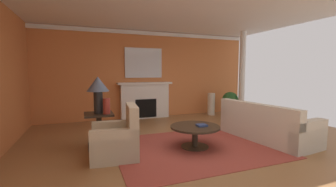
{
  "coord_description": "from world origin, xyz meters",
  "views": [
    {
      "loc": [
        -2.04,
        -4.09,
        1.54
      ],
      "look_at": [
        -0.04,
        1.14,
        1.0
      ],
      "focal_mm": 24.0,
      "sensor_mm": 36.0,
      "label": 1
    }
  ],
  "objects": [
    {
      "name": "vase_tall_corner",
      "position": [
        2.25,
        2.79,
        0.39
      ],
      "size": [
        0.26,
        0.26,
        0.79
      ],
      "primitive_type": "cylinder",
      "color": "beige",
      "rests_on": "ground_plane"
    },
    {
      "name": "ground_plane",
      "position": [
        0.0,
        0.0,
        0.0
      ],
      "size": [
        8.96,
        8.96,
        0.0
      ],
      "primitive_type": "plane",
      "color": "olive"
    },
    {
      "name": "side_table",
      "position": [
        -1.75,
        0.63,
        0.4
      ],
      "size": [
        0.56,
        0.56,
        0.7
      ],
      "color": "#2D2319",
      "rests_on": "ground_plane"
    },
    {
      "name": "sofa",
      "position": [
        1.82,
        -0.2,
        0.3
      ],
      "size": [
        1.12,
        2.18,
        0.85
      ],
      "color": "beige",
      "rests_on": "ground_plane"
    },
    {
      "name": "coffee_table",
      "position": [
        0.07,
        -0.12,
        0.34
      ],
      "size": [
        1.0,
        1.0,
        0.45
      ],
      "color": "#2D2319",
      "rests_on": "ground_plane"
    },
    {
      "name": "column_white",
      "position": [
        3.04,
        2.15,
        1.45
      ],
      "size": [
        0.2,
        0.2,
        2.89
      ],
      "primitive_type": "cylinder",
      "color": "white",
      "rests_on": "ground_plane"
    },
    {
      "name": "ceiling_panel",
      "position": [
        0.0,
        0.3,
        2.92
      ],
      "size": [
        7.49,
        7.09,
        0.06
      ],
      "primitive_type": "cube",
      "color": "white"
    },
    {
      "name": "fireplace",
      "position": [
        -0.11,
        3.09,
        0.57
      ],
      "size": [
        1.8,
        0.35,
        1.2
      ],
      "color": "white",
      "rests_on": "ground_plane"
    },
    {
      "name": "wall_fireplace",
      "position": [
        0.0,
        3.3,
        1.45
      ],
      "size": [
        7.49,
        0.12,
        2.89
      ],
      "primitive_type": "cube",
      "color": "#CC723D",
      "rests_on": "ground_plane"
    },
    {
      "name": "mantel_mirror",
      "position": [
        -0.11,
        3.21,
        1.84
      ],
      "size": [
        1.25,
        0.04,
        0.98
      ],
      "primitive_type": "cube",
      "color": "silver"
    },
    {
      "name": "armchair_near_window",
      "position": [
        -1.49,
        -0.08,
        0.31
      ],
      "size": [
        0.88,
        0.88,
        0.95
      ],
      "color": "#C1B293",
      "rests_on": "ground_plane"
    },
    {
      "name": "crown_moulding",
      "position": [
        0.0,
        3.22,
        2.81
      ],
      "size": [
        7.49,
        0.08,
        0.12
      ],
      "primitive_type": "cube",
      "color": "white"
    },
    {
      "name": "table_lamp",
      "position": [
        -1.75,
        0.63,
        1.22
      ],
      "size": [
        0.44,
        0.44,
        0.75
      ],
      "color": "black",
      "rests_on": "side_table"
    },
    {
      "name": "book_red_cover",
      "position": [
        0.18,
        -0.18,
        0.47
      ],
      "size": [
        0.2,
        0.19,
        0.04
      ],
      "primitive_type": "cube",
      "rotation": [
        0.0,
        0.0,
        -0.04
      ],
      "color": "navy",
      "rests_on": "coffee_table"
    },
    {
      "name": "potted_plant",
      "position": [
        2.85,
        2.51,
        0.49
      ],
      "size": [
        0.56,
        0.56,
        0.83
      ],
      "color": "#BCB29E",
      "rests_on": "ground_plane"
    },
    {
      "name": "area_rug",
      "position": [
        0.07,
        -0.12,
        0.01
      ],
      "size": [
        3.19,
        2.49,
        0.01
      ],
      "primitive_type": "cube",
      "color": "#993D33",
      "rests_on": "ground_plane"
    },
    {
      "name": "vase_on_side_table",
      "position": [
        -1.6,
        0.51,
        0.86
      ],
      "size": [
        0.14,
        0.14,
        0.31
      ],
      "primitive_type": "cylinder",
      "color": "#9E3328",
      "rests_on": "side_table"
    }
  ]
}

